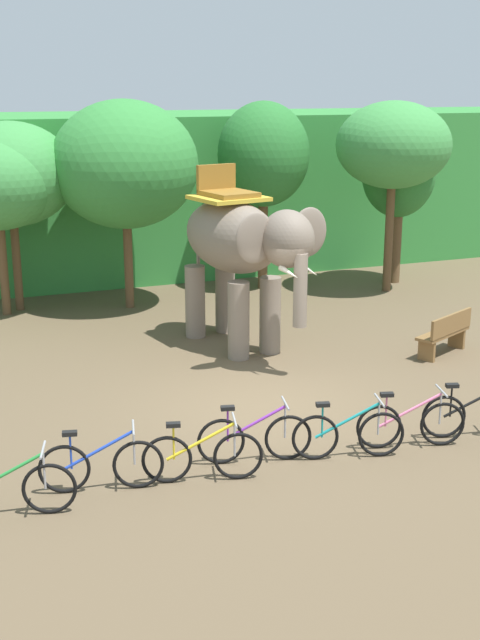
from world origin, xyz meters
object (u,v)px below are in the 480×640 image
at_px(bike_teal, 348,434).
at_px(bike_blue, 101,465).
at_px(elephant, 240,246).
at_px(tree_center_right, 264,155).
at_px(tree_far_right, 125,165).
at_px(bike_purple, 254,438).
at_px(bike_yellow, 202,456).
at_px(wooden_bench, 446,332).
at_px(bike_black, 475,414).
at_px(tree_center, 10,175).
at_px(tree_left, 393,146).
at_px(bike_green, 9,489).
at_px(bike_pink, 411,424).
at_px(tree_right, 399,174).

bearing_deg(bike_teal, bike_blue, 175.07).
bearing_deg(elephant, tree_center_right, 62.10).
relative_size(tree_far_right, bike_blue, 3.02).
height_order(elephant, bike_purple, elephant).
bearing_deg(bike_yellow, wooden_bench, 28.69).
relative_size(tree_far_right, bike_black, 3.07).
xyz_separation_m(tree_center, bike_purple, (2.16, -10.10, -2.94)).
xyz_separation_m(tree_left, elephant, (-5.54, -3.28, -1.66)).
xyz_separation_m(bike_green, bike_yellow, (2.63, 0.03, 0.00)).
xyz_separation_m(tree_left, bike_teal, (-5.99, -8.87, -3.48)).
xyz_separation_m(bike_purple, bike_pink, (2.43, -0.38, 0.00)).
xyz_separation_m(bike_yellow, bike_black, (4.49, -0.12, 0.00)).
bearing_deg(tree_right, tree_left, -131.08).
bearing_deg(tree_left, bike_teal, -124.05).
bearing_deg(bike_purple, bike_yellow, -161.41).
relative_size(tree_center_right, bike_pink, 3.00).
height_order(tree_right, bike_pink, tree_right).
bearing_deg(bike_green, bike_blue, 11.79).
relative_size(tree_far_right, bike_green, 3.04).
bearing_deg(bike_purple, tree_left, 49.14).
relative_size(tree_left, bike_yellow, 3.00).
xyz_separation_m(tree_left, tree_right, (0.73, 0.83, -0.84)).
xyz_separation_m(tree_left, bike_pink, (-4.91, -8.87, -3.48)).
bearing_deg(elephant, wooden_bench, -27.42).
relative_size(bike_pink, bike_black, 1.01).
distance_m(tree_far_right, bike_pink, 10.41).
xyz_separation_m(tree_center_right, bike_pink, (-1.90, -10.37, -3.21)).
xyz_separation_m(tree_far_right, bike_yellow, (-1.36, -9.65, -3.15)).
height_order(elephant, bike_blue, elephant).
relative_size(bike_purple, bike_pink, 1.01).
distance_m(tree_center, bike_purple, 10.74).
distance_m(tree_center, tree_center_right, 6.50).
distance_m(bike_blue, wooden_bench, 8.55).
distance_m(tree_center_right, bike_green, 13.37).
bearing_deg(tree_center, tree_center_right, -1.01).
distance_m(tree_far_right, bike_green, 10.92).
bearing_deg(bike_teal, tree_right, 55.30).
height_order(tree_center, tree_left, tree_left).
relative_size(tree_right, elephant, 1.01).
xyz_separation_m(tree_right, elephant, (-6.26, -4.11, -0.82)).
height_order(bike_blue, bike_yellow, same).
height_order(tree_center, wooden_bench, tree_center).
height_order(tree_center, bike_pink, tree_center).
height_order(tree_left, bike_purple, tree_left).
bearing_deg(bike_purple, tree_center, 102.08).
bearing_deg(wooden_bench, elephant, 152.58).
relative_size(tree_right, bike_teal, 2.58).
height_order(tree_far_right, bike_purple, tree_far_right).
relative_size(bike_black, wooden_bench, 1.08).
bearing_deg(bike_blue, bike_pink, -3.76).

